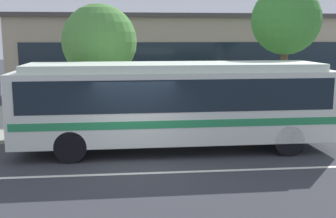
{
  "coord_description": "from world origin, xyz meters",
  "views": [
    {
      "loc": [
        -0.29,
        -12.17,
        3.85
      ],
      "look_at": [
        1.23,
        2.3,
        1.3
      ],
      "focal_mm": 44.6,
      "sensor_mm": 36.0,
      "label": 1
    }
  ],
  "objects_px": {
    "pedestrian_waiting_near_sign": "(312,105)",
    "pedestrian_walking_along_curb": "(163,106)",
    "transit_bus": "(175,100)",
    "street_tree_mid_block": "(286,21)",
    "bus_stop_sign": "(255,94)",
    "pedestrian_standing_by_tree": "(214,102)",
    "street_tree_near_stop": "(99,42)"
  },
  "relations": [
    {
      "from": "pedestrian_walking_along_curb",
      "to": "street_tree_mid_block",
      "type": "bearing_deg",
      "value": 11.82
    },
    {
      "from": "bus_stop_sign",
      "to": "pedestrian_standing_by_tree",
      "type": "bearing_deg",
      "value": 126.6
    },
    {
      "from": "pedestrian_walking_along_curb",
      "to": "bus_stop_sign",
      "type": "height_order",
      "value": "bus_stop_sign"
    },
    {
      "from": "bus_stop_sign",
      "to": "pedestrian_walking_along_curb",
      "type": "bearing_deg",
      "value": 170.03
    },
    {
      "from": "transit_bus",
      "to": "street_tree_mid_block",
      "type": "xyz_separation_m",
      "value": [
        5.12,
        3.5,
        2.76
      ]
    },
    {
      "from": "bus_stop_sign",
      "to": "street_tree_near_stop",
      "type": "bearing_deg",
      "value": 163.35
    },
    {
      "from": "pedestrian_standing_by_tree",
      "to": "street_tree_mid_block",
      "type": "height_order",
      "value": "street_tree_mid_block"
    },
    {
      "from": "transit_bus",
      "to": "pedestrian_walking_along_curb",
      "type": "relative_size",
      "value": 6.28
    },
    {
      "from": "transit_bus",
      "to": "bus_stop_sign",
      "type": "relative_size",
      "value": 4.54
    },
    {
      "from": "pedestrian_standing_by_tree",
      "to": "bus_stop_sign",
      "type": "relative_size",
      "value": 0.71
    },
    {
      "from": "transit_bus",
      "to": "pedestrian_walking_along_curb",
      "type": "xyz_separation_m",
      "value": [
        -0.19,
        2.39,
        -0.62
      ]
    },
    {
      "from": "bus_stop_sign",
      "to": "street_tree_mid_block",
      "type": "relative_size",
      "value": 0.4
    },
    {
      "from": "transit_bus",
      "to": "street_tree_near_stop",
      "type": "distance_m",
      "value": 4.85
    },
    {
      "from": "pedestrian_waiting_near_sign",
      "to": "bus_stop_sign",
      "type": "relative_size",
      "value": 0.7
    },
    {
      "from": "transit_bus",
      "to": "street_tree_mid_block",
      "type": "bearing_deg",
      "value": 34.38
    },
    {
      "from": "transit_bus",
      "to": "pedestrian_walking_along_curb",
      "type": "height_order",
      "value": "transit_bus"
    },
    {
      "from": "transit_bus",
      "to": "pedestrian_waiting_near_sign",
      "type": "xyz_separation_m",
      "value": [
        5.94,
        2.35,
        -0.65
      ]
    },
    {
      "from": "pedestrian_walking_along_curb",
      "to": "street_tree_near_stop",
      "type": "xyz_separation_m",
      "value": [
        -2.49,
        1.18,
        2.51
      ]
    },
    {
      "from": "street_tree_mid_block",
      "to": "bus_stop_sign",
      "type": "bearing_deg",
      "value": -136.01
    },
    {
      "from": "pedestrian_waiting_near_sign",
      "to": "street_tree_mid_block",
      "type": "xyz_separation_m",
      "value": [
        -0.82,
        1.15,
        3.41
      ]
    },
    {
      "from": "transit_bus",
      "to": "pedestrian_waiting_near_sign",
      "type": "bearing_deg",
      "value": 21.58
    },
    {
      "from": "transit_bus",
      "to": "pedestrian_walking_along_curb",
      "type": "bearing_deg",
      "value": 94.64
    },
    {
      "from": "pedestrian_standing_by_tree",
      "to": "bus_stop_sign",
      "type": "distance_m",
      "value": 2.12
    },
    {
      "from": "pedestrian_standing_by_tree",
      "to": "pedestrian_waiting_near_sign",
      "type": "bearing_deg",
      "value": -15.58
    },
    {
      "from": "pedestrian_standing_by_tree",
      "to": "street_tree_near_stop",
      "type": "bearing_deg",
      "value": 178.18
    },
    {
      "from": "pedestrian_walking_along_curb",
      "to": "street_tree_mid_block",
      "type": "relative_size",
      "value": 0.29
    },
    {
      "from": "transit_bus",
      "to": "street_tree_mid_block",
      "type": "distance_m",
      "value": 6.79
    },
    {
      "from": "pedestrian_standing_by_tree",
      "to": "street_tree_mid_block",
      "type": "relative_size",
      "value": 0.28
    },
    {
      "from": "street_tree_mid_block",
      "to": "transit_bus",
      "type": "bearing_deg",
      "value": -145.62
    },
    {
      "from": "transit_bus",
      "to": "pedestrian_standing_by_tree",
      "type": "distance_m",
      "value": 4.07
    },
    {
      "from": "pedestrian_walking_along_curb",
      "to": "transit_bus",
      "type": "bearing_deg",
      "value": -85.36
    },
    {
      "from": "pedestrian_waiting_near_sign",
      "to": "pedestrian_walking_along_curb",
      "type": "bearing_deg",
      "value": 179.61
    }
  ]
}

